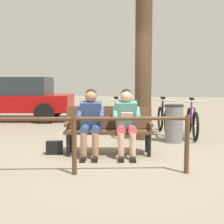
{
  "coord_description": "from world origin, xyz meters",
  "views": [
    {
      "loc": [
        -0.97,
        5.02,
        1.34
      ],
      "look_at": [
        0.11,
        -0.42,
        0.75
      ],
      "focal_mm": 46.76,
      "sensor_mm": 36.0,
      "label": 1
    }
  ],
  "objects": [
    {
      "name": "person_companion",
      "position": [
        0.41,
        0.02,
        0.66
      ],
      "size": [
        0.54,
        0.81,
        1.2
      ],
      "rotation": [
        0.0,
        0.0,
        0.19
      ],
      "color": "#334772",
      "rests_on": "ground"
    },
    {
      "name": "parked_car",
      "position": [
        4.37,
        -4.17,
        0.77
      ],
      "size": [
        4.47,
        2.65,
        1.47
      ],
      "rotation": [
        0.0,
        0.0,
        0.2
      ],
      "color": "#A50C0C",
      "rests_on": "ground"
    },
    {
      "name": "bicycle_purple",
      "position": [
        -0.19,
        -2.38,
        0.36
      ],
      "size": [
        0.48,
        1.68,
        0.94
      ],
      "rotation": [
        0.0,
        0.0,
        1.49
      ],
      "color": "black",
      "rests_on": "ground"
    },
    {
      "name": "bicycle_blue",
      "position": [
        0.34,
        -2.28,
        0.36
      ],
      "size": [
        0.67,
        1.61,
        0.94
      ],
      "rotation": [
        0.0,
        0.0,
        1.9
      ],
      "color": "black",
      "rests_on": "ground"
    },
    {
      "name": "bench",
      "position": [
        0.12,
        -0.2,
        0.51
      ],
      "size": [
        1.66,
        0.77,
        0.87
      ],
      "rotation": [
        0.0,
        0.0,
        0.19
      ],
      "color": "#51331E",
      "rests_on": "ground"
    },
    {
      "name": "tree_trunk",
      "position": [
        -0.37,
        -1.67,
        1.6
      ],
      "size": [
        0.38,
        0.38,
        3.2
      ],
      "primitive_type": "cylinder",
      "color": "#4C3823",
      "rests_on": "ground"
    },
    {
      "name": "bicycle_red",
      "position": [
        -1.52,
        -2.17,
        0.36
      ],
      "size": [
        0.48,
        1.68,
        0.94
      ],
      "rotation": [
        0.0,
        0.0,
        1.64
      ],
      "color": "black",
      "rests_on": "ground"
    },
    {
      "name": "litter_bin",
      "position": [
        -1.07,
        -1.44,
        0.42
      ],
      "size": [
        0.41,
        0.41,
        0.83
      ],
      "color": "slate",
      "rests_on": "ground"
    },
    {
      "name": "railing_fence",
      "position": [
        0.35,
        1.12,
        0.6
      ],
      "size": [
        3.24,
        0.81,
        0.85
      ],
      "rotation": [
        0.0,
        0.0,
        0.23
      ],
      "color": "#51331E",
      "rests_on": "ground"
    },
    {
      "name": "handbag",
      "position": [
        1.09,
        0.06,
        0.12
      ],
      "size": [
        0.33,
        0.22,
        0.24
      ],
      "primitive_type": "cube",
      "rotation": [
        0.0,
        0.0,
        0.29
      ],
      "color": "black",
      "rests_on": "ground"
    },
    {
      "name": "person_reading",
      "position": [
        -0.22,
        -0.1,
        0.66
      ],
      "size": [
        0.54,
        0.81,
        1.2
      ],
      "rotation": [
        0.0,
        0.0,
        0.19
      ],
      "color": "#4C8C7A",
      "rests_on": "ground"
    },
    {
      "name": "bicycle_green",
      "position": [
        -0.84,
        -2.41,
        0.36
      ],
      "size": [
        0.51,
        1.66,
        0.94
      ],
      "rotation": [
        0.0,
        0.0,
        1.77
      ],
      "color": "black",
      "rests_on": "ground"
    },
    {
      "name": "ground_plane",
      "position": [
        0.0,
        0.0,
        0.0
      ],
      "size": [
        40.0,
        40.0,
        0.0
      ],
      "primitive_type": "plane",
      "color": "gray"
    }
  ]
}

